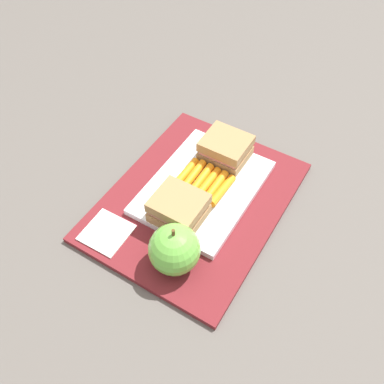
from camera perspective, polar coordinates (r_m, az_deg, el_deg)
The scene contains 8 objects.
ground_plane at distance 0.73m, azimuth 0.51°, elevation -1.43°, with size 2.40×2.40×0.00m, color #56514C.
lunchbag_mat at distance 0.73m, azimuth 0.51°, elevation -1.19°, with size 0.36×0.28×0.01m, color maroon.
food_tray at distance 0.74m, azimuth 1.52°, elevation 0.65°, with size 0.23×0.17×0.01m, color white.
sandwich_half_left at distance 0.76m, azimuth 4.55°, elevation 5.85°, with size 0.07×0.08×0.04m.
sandwich_half_right at distance 0.67m, azimuth -1.80°, elevation -2.18°, with size 0.07×0.08×0.04m.
carrot_sticks_bundle at distance 0.73m, azimuth 1.56°, elevation 1.37°, with size 0.08×0.09×0.02m.
apple at distance 0.62m, azimuth -2.39°, elevation -7.74°, with size 0.08×0.08×0.09m.
paper_napkin at distance 0.70m, azimuth -11.45°, elevation -5.37°, with size 0.07×0.07×0.00m, color white.
Camera 1 is at (0.39, 0.23, 0.58)m, focal length 39.56 mm.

